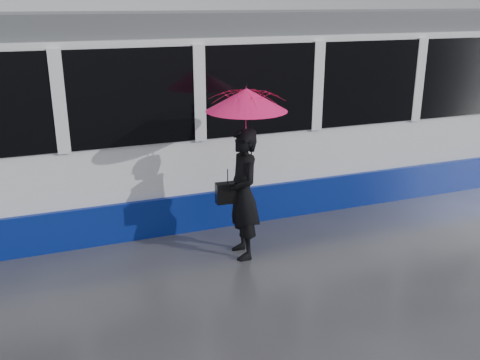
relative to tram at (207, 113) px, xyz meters
name	(u,v)px	position (x,y,z in m)	size (l,w,h in m)	color
ground	(266,257)	(0.06, -2.50, -1.64)	(90.00, 90.00, 0.00)	#2F2F35
rails	(212,199)	(0.06, 0.00, -1.63)	(34.00, 1.51, 0.02)	#3F3D38
tram	(207,113)	(0.00, 0.00, 0.00)	(26.00, 2.56, 3.35)	white
woman	(243,194)	(-0.23, -2.32, -0.70)	(0.69, 0.45, 1.88)	black
umbrella	(247,116)	(-0.18, -2.32, 0.42)	(1.16, 1.16, 1.27)	#F91560
handbag	(228,193)	(-0.45, -2.30, -0.65)	(0.34, 0.16, 0.47)	black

